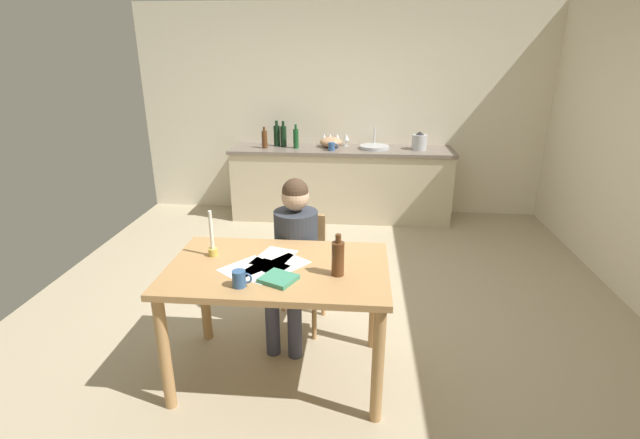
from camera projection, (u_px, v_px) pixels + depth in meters
ground_plane at (328, 307)px, 3.94m from camera, size 5.20×5.20×0.04m
wall_back at (343, 112)px, 5.92m from camera, size 5.20×0.12×2.60m
kitchen_counter at (341, 183)px, 5.87m from camera, size 2.74×0.64×0.90m
dining_table at (278, 283)px, 2.88m from camera, size 1.36×0.84×0.79m
chair_at_table at (299, 265)px, 3.56m from camera, size 0.44×0.44×0.86m
person_seated at (294, 250)px, 3.36m from camera, size 0.37×0.61×1.19m
coffee_mug at (240, 279)px, 2.58m from camera, size 0.11×0.08×0.10m
candlestick at (212, 243)px, 2.95m from camera, size 0.06×0.06×0.31m
book_magazine at (278, 279)px, 2.65m from camera, size 0.24×0.24×0.03m
paper_letter at (246, 268)px, 2.82m from camera, size 0.35×0.36×0.00m
paper_bill at (263, 271)px, 2.77m from camera, size 0.32×0.36×0.00m
paper_envelope at (283, 265)px, 2.85m from camera, size 0.35×0.36×0.00m
paper_receipt at (274, 257)px, 2.96m from camera, size 0.29×0.34×0.00m
wine_bottle_on_table at (338, 258)px, 2.69m from camera, size 0.07×0.07×0.26m
sink_unit at (374, 147)px, 5.68m from camera, size 0.36×0.36×0.24m
bottle_oil at (265, 139)px, 5.69m from camera, size 0.07×0.07×0.26m
bottle_vinegar at (277, 135)px, 5.80m from camera, size 0.08×0.08×0.32m
bottle_wine_red at (283, 136)px, 5.77m from camera, size 0.08×0.08×0.32m
bottle_sauce at (296, 138)px, 5.68m from camera, size 0.07×0.07×0.29m
mixing_bowl at (331, 142)px, 5.76m from camera, size 0.28×0.28×0.12m
stovetop_kettle at (419, 141)px, 5.61m from camera, size 0.18×0.18×0.22m
wine_glass_near_sink at (346, 137)px, 5.82m from camera, size 0.07×0.07×0.15m
wine_glass_by_kettle at (337, 137)px, 5.83m from camera, size 0.07×0.07×0.15m
wine_glass_back_left at (330, 137)px, 5.83m from camera, size 0.07×0.07×0.15m
wine_glass_back_right at (324, 137)px, 5.84m from camera, size 0.07×0.07×0.15m
teacup_on_counter at (332, 146)px, 5.57m from camera, size 0.12×0.08×0.10m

